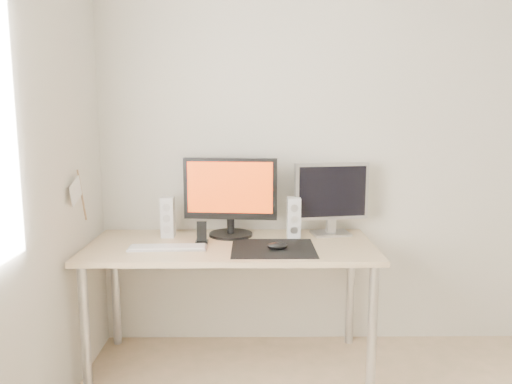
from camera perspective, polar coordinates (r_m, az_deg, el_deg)
name	(u,v)px	position (r m, az deg, el deg)	size (l,w,h in m)	color
wall_back	(383,147)	(3.20, 14.28, 5.06)	(3.50, 3.50, 0.00)	silver
mousepad	(273,248)	(2.71, 1.99, -6.45)	(0.45, 0.40, 0.00)	black
mouse	(277,246)	(2.68, 2.45, -6.18)	(0.11, 0.07, 0.04)	black
desk	(231,257)	(2.83, -2.89, -7.46)	(1.60, 0.70, 0.73)	#D1B587
main_monitor	(230,194)	(2.94, -2.95, -0.22)	(0.55, 0.28, 0.47)	black
second_monitor	(332,195)	(3.00, 8.63, -0.36)	(0.45, 0.19, 0.43)	silver
speaker_left	(168,217)	(2.99, -10.05, -2.84)	(0.08, 0.09, 0.24)	white
speaker_right	(294,218)	(2.93, 4.33, -2.95)	(0.08, 0.09, 0.24)	white
keyboard	(168,247)	(2.75, -10.06, -6.26)	(0.42, 0.13, 0.02)	silver
phone_dock	(202,237)	(2.83, -6.21, -5.10)	(0.07, 0.06, 0.13)	black
pennant	(78,192)	(2.76, -19.69, -0.01)	(0.01, 0.23, 0.29)	#A57F54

